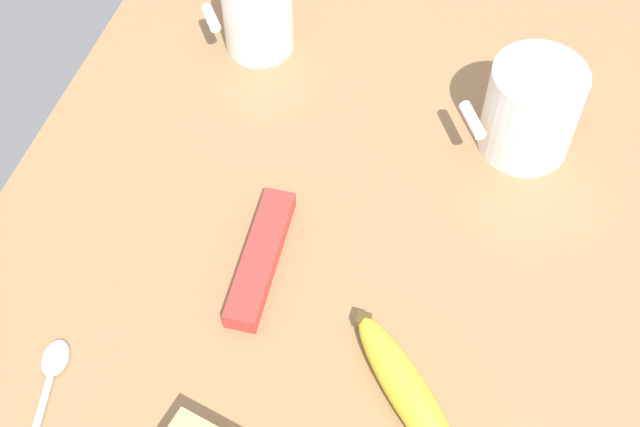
# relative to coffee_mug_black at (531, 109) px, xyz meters

# --- Properties ---
(tabletop) EXTENTS (0.90, 0.64, 0.02)m
(tabletop) POSITION_rel_coffee_mug_black_xyz_m (-0.17, 0.17, -0.06)
(tabletop) COLOR #936D47
(tabletop) RESTS_ON ground
(coffee_mug_black) EXTENTS (0.10, 0.12, 0.10)m
(coffee_mug_black) POSITION_rel_coffee_mug_black_xyz_m (0.00, 0.00, 0.00)
(coffee_mug_black) COLOR white
(coffee_mug_black) RESTS_ON tabletop
(coffee_mug_milky) EXTENTS (0.09, 0.10, 0.10)m
(coffee_mug_milky) POSITION_rel_coffee_mug_black_xyz_m (0.06, 0.31, 0.00)
(coffee_mug_milky) COLOR white
(coffee_mug_milky) RESTS_ON tabletop
(banana) EXTENTS (0.14, 0.14, 0.03)m
(banana) POSITION_rel_coffee_mug_black_xyz_m (-0.31, 0.05, -0.04)
(banana) COLOR yellow
(banana) RESTS_ON tabletop
(spoon) EXTENTS (0.11, 0.04, 0.01)m
(spoon) POSITION_rel_coffee_mug_black_xyz_m (-0.39, 0.35, -0.05)
(spoon) COLOR silver
(spoon) RESTS_ON tabletop
(snack_bar) EXTENTS (0.15, 0.04, 0.02)m
(snack_bar) POSITION_rel_coffee_mug_black_xyz_m (-0.22, 0.21, -0.04)
(snack_bar) COLOR red
(snack_bar) RESTS_ON tabletop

